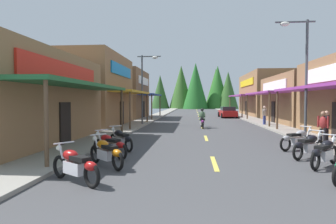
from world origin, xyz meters
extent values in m
cube|color=#424244|center=(0.00, 30.45, -0.05)|extent=(9.69, 90.91, 0.10)
cube|color=gray|center=(-5.86, 30.45, 0.06)|extent=(2.03, 90.91, 0.12)
cube|color=gray|center=(5.86, 30.45, 0.06)|extent=(2.03, 90.91, 0.12)
cube|color=#E0C64C|center=(0.00, 8.25, 0.01)|extent=(0.16, 2.40, 0.01)
cube|color=#E0C64C|center=(0.00, 14.98, 0.01)|extent=(0.16, 2.40, 0.01)
cube|color=#E0C64C|center=(0.00, 21.74, 0.01)|extent=(0.16, 2.40, 0.01)
cube|color=#E0C64C|center=(0.00, 26.88, 0.01)|extent=(0.16, 2.40, 0.01)
cube|color=#E0C64C|center=(0.00, 32.13, 0.01)|extent=(0.16, 2.40, 0.01)
cube|color=#E0C64C|center=(0.00, 38.19, 0.01)|extent=(0.16, 2.40, 0.01)
cube|color=#E0C64C|center=(0.00, 44.55, 0.01)|extent=(0.16, 2.40, 0.01)
cube|color=#E0C64C|center=(0.00, 50.75, 0.01)|extent=(0.16, 2.40, 0.01)
cube|color=#E0C64C|center=(0.00, 57.20, 0.01)|extent=(0.16, 2.40, 0.01)
cube|color=#E0C64C|center=(0.00, 63.36, 0.01)|extent=(0.16, 2.40, 0.01)
cube|color=#E0C64C|center=(0.00, 68.85, 0.01)|extent=(0.16, 2.40, 0.01)
cube|color=#236033|center=(-5.98, 11.53, 2.90)|extent=(1.80, 9.90, 0.16)
cylinder|color=brown|center=(-5.28, 6.78, 1.41)|extent=(0.14, 0.14, 2.82)
cylinder|color=brown|center=(-5.28, 16.28, 1.41)|extent=(0.14, 0.14, 2.82)
cube|color=red|center=(-6.82, 11.53, 3.54)|extent=(0.10, 7.70, 0.90)
cube|color=black|center=(-6.84, 11.53, 1.05)|extent=(0.08, 1.10, 2.10)
cube|color=olive|center=(-10.84, 22.54, 3.03)|extent=(7.91, 9.10, 6.07)
cube|color=gold|center=(-5.98, 22.54, 2.90)|extent=(1.80, 8.19, 0.16)
cylinder|color=brown|center=(-5.28, 18.65, 1.41)|extent=(0.14, 0.14, 2.82)
cylinder|color=brown|center=(-5.28, 26.44, 1.41)|extent=(0.14, 0.14, 2.82)
cube|color=#197FCC|center=(-6.82, 22.54, 4.73)|extent=(0.10, 6.37, 0.90)
cube|color=black|center=(-6.84, 22.54, 1.05)|extent=(0.08, 1.10, 2.10)
cube|color=brown|center=(-10.98, 33.49, 2.93)|extent=(8.20, 9.19, 5.87)
cube|color=navy|center=(-5.98, 33.49, 2.90)|extent=(1.80, 8.27, 0.16)
cylinder|color=brown|center=(-5.28, 29.55, 1.41)|extent=(0.14, 0.14, 2.82)
cylinder|color=brown|center=(-5.28, 37.42, 1.41)|extent=(0.14, 0.14, 2.82)
cube|color=white|center=(-6.82, 33.49, 4.58)|extent=(0.10, 6.43, 0.90)
cube|color=black|center=(-6.84, 33.49, 1.05)|extent=(0.08, 1.10, 2.10)
cube|color=#8C338C|center=(5.98, 14.17, 2.90)|extent=(1.80, 11.29, 0.16)
cylinder|color=brown|center=(5.28, 19.62, 1.41)|extent=(0.14, 0.14, 2.82)
cube|color=olive|center=(10.83, 26.52, 2.27)|extent=(7.91, 11.00, 4.54)
cube|color=#8C338C|center=(5.98, 26.52, 2.90)|extent=(1.80, 9.90, 0.16)
cylinder|color=brown|center=(5.28, 21.76, 1.41)|extent=(0.14, 0.14, 2.82)
cylinder|color=brown|center=(5.28, 31.27, 1.41)|extent=(0.14, 0.14, 2.82)
cube|color=white|center=(6.82, 26.52, 3.54)|extent=(0.10, 7.70, 0.90)
cube|color=black|center=(6.84, 26.52, 1.05)|extent=(0.08, 1.10, 2.10)
cube|color=olive|center=(11.30, 40.76, 3.02)|extent=(8.85, 13.86, 6.04)
cube|color=#8C338C|center=(5.98, 40.76, 2.90)|extent=(1.80, 12.47, 0.16)
cylinder|color=brown|center=(5.28, 34.72, 1.41)|extent=(0.14, 0.14, 2.82)
cylinder|color=brown|center=(5.28, 46.80, 1.41)|extent=(0.14, 0.14, 2.82)
cube|color=yellow|center=(6.82, 40.76, 4.71)|extent=(0.10, 9.70, 0.90)
cube|color=black|center=(6.84, 40.76, 1.05)|extent=(0.08, 1.10, 2.10)
cylinder|color=#474C51|center=(-5.25, 23.46, 3.07)|extent=(0.14, 0.14, 6.14)
cylinder|color=#474C51|center=(-4.62, 23.46, 6.04)|extent=(2.06, 0.10, 0.10)
ellipsoid|color=silver|center=(-4.09, 23.46, 5.94)|extent=(0.50, 0.30, 0.24)
cylinder|color=#474C51|center=(5.25, 14.23, 3.22)|extent=(0.14, 0.14, 6.45)
cylinder|color=#474C51|center=(4.62, 14.23, 6.35)|extent=(2.06, 0.10, 0.10)
ellipsoid|color=silver|center=(4.09, 14.23, 6.25)|extent=(0.50, 0.30, 0.24)
torus|color=black|center=(4.09, 8.57, 0.32)|extent=(0.51, 0.53, 0.64)
torus|color=black|center=(3.05, 7.49, 0.32)|extent=(0.51, 0.53, 0.64)
cube|color=silver|center=(3.57, 8.03, 0.40)|extent=(0.69, 0.70, 0.32)
ellipsoid|color=black|center=(3.71, 8.18, 0.72)|extent=(0.62, 0.63, 0.28)
cube|color=black|center=(3.40, 7.85, 0.68)|extent=(0.62, 0.63, 0.12)
ellipsoid|color=black|center=(3.09, 7.52, 0.55)|extent=(0.48, 0.48, 0.24)
cylinder|color=silver|center=(4.00, 8.48, 0.65)|extent=(0.30, 0.31, 0.71)
cylinder|color=silver|center=(3.91, 8.39, 1.02)|extent=(0.46, 0.44, 0.04)
sphere|color=white|center=(4.11, 8.60, 0.85)|extent=(0.16, 0.16, 0.16)
torus|color=black|center=(4.21, 9.99, 0.32)|extent=(0.55, 0.49, 0.64)
torus|color=black|center=(3.06, 9.03, 0.32)|extent=(0.55, 0.49, 0.64)
cube|color=silver|center=(3.64, 9.51, 0.40)|extent=(0.72, 0.66, 0.32)
ellipsoid|color=black|center=(3.79, 9.64, 0.72)|extent=(0.63, 0.61, 0.28)
cube|color=black|center=(3.44, 9.35, 0.68)|extent=(0.64, 0.60, 0.12)
ellipsoid|color=black|center=(3.10, 9.06, 0.55)|extent=(0.49, 0.47, 0.24)
cylinder|color=silver|center=(4.11, 9.91, 0.65)|extent=(0.32, 0.28, 0.71)
cylinder|color=silver|center=(4.02, 9.83, 1.02)|extent=(0.42, 0.48, 0.04)
sphere|color=white|center=(4.23, 10.01, 0.85)|extent=(0.16, 0.16, 0.16)
torus|color=black|center=(4.50, 11.71, 0.32)|extent=(0.60, 0.41, 0.64)
torus|color=black|center=(3.21, 10.95, 0.32)|extent=(0.60, 0.41, 0.64)
cube|color=silver|center=(3.85, 11.33, 0.40)|extent=(0.74, 0.60, 0.32)
ellipsoid|color=#99999E|center=(4.03, 11.43, 0.72)|extent=(0.64, 0.56, 0.28)
cube|color=black|center=(3.64, 11.20, 0.68)|extent=(0.66, 0.55, 0.12)
ellipsoid|color=#99999E|center=(3.25, 10.97, 0.55)|extent=(0.50, 0.43, 0.24)
cylinder|color=silver|center=(4.39, 11.65, 0.65)|extent=(0.35, 0.24, 0.71)
cylinder|color=silver|center=(4.28, 11.59, 1.02)|extent=(0.34, 0.54, 0.04)
sphere|color=white|center=(4.52, 11.73, 0.85)|extent=(0.16, 0.16, 0.16)
torus|color=black|center=(-4.47, 5.96, 0.32)|extent=(0.58, 0.45, 0.64)
torus|color=black|center=(-3.24, 5.11, 0.32)|extent=(0.58, 0.45, 0.64)
cube|color=silver|center=(-3.85, 5.53, 0.40)|extent=(0.73, 0.63, 0.32)
ellipsoid|color=#A51414|center=(-4.02, 5.65, 0.72)|extent=(0.64, 0.58, 0.28)
cube|color=black|center=(-3.65, 5.39, 0.68)|extent=(0.65, 0.57, 0.12)
ellipsoid|color=#A51414|center=(-3.28, 5.13, 0.55)|extent=(0.50, 0.45, 0.24)
cylinder|color=silver|center=(-4.36, 5.89, 0.65)|extent=(0.34, 0.26, 0.71)
cylinder|color=silver|center=(-4.26, 5.82, 1.02)|extent=(0.38, 0.52, 0.04)
sphere|color=white|center=(-4.49, 5.98, 0.85)|extent=(0.16, 0.16, 0.16)
torus|color=black|center=(-4.14, 7.95, 0.32)|extent=(0.53, 0.52, 0.64)
torus|color=black|center=(-3.06, 6.91, 0.32)|extent=(0.53, 0.52, 0.64)
cube|color=silver|center=(-3.60, 7.43, 0.40)|extent=(0.70, 0.69, 0.32)
ellipsoid|color=#BF660C|center=(-3.74, 7.57, 0.72)|extent=(0.62, 0.62, 0.28)
cube|color=black|center=(-3.42, 7.26, 0.68)|extent=(0.63, 0.62, 0.12)
ellipsoid|color=#BF660C|center=(-3.10, 6.94, 0.55)|extent=(0.48, 0.48, 0.24)
cylinder|color=silver|center=(-4.04, 7.86, 0.65)|extent=(0.31, 0.30, 0.71)
cylinder|color=silver|center=(-3.96, 7.78, 1.02)|extent=(0.45, 0.46, 0.04)
sphere|color=white|center=(-4.16, 7.97, 0.85)|extent=(0.16, 0.16, 0.16)
torus|color=black|center=(-4.53, 9.43, 0.32)|extent=(0.56, 0.48, 0.64)
torus|color=black|center=(-3.35, 8.50, 0.32)|extent=(0.56, 0.48, 0.64)
cube|color=silver|center=(-3.94, 8.97, 0.40)|extent=(0.72, 0.65, 0.32)
ellipsoid|color=#A51414|center=(-4.10, 9.09, 0.72)|extent=(0.64, 0.60, 0.28)
cube|color=black|center=(-3.74, 8.81, 0.68)|extent=(0.64, 0.59, 0.12)
ellipsoid|color=#A51414|center=(-3.39, 8.53, 0.55)|extent=(0.49, 0.46, 0.24)
cylinder|color=silver|center=(-4.42, 9.35, 0.65)|extent=(0.33, 0.28, 0.71)
cylinder|color=silver|center=(-4.33, 9.28, 1.02)|extent=(0.40, 0.50, 0.04)
sphere|color=white|center=(-4.55, 9.45, 0.85)|extent=(0.16, 0.16, 0.16)
torus|color=black|center=(-4.43, 11.27, 0.32)|extent=(0.50, 0.55, 0.64)
torus|color=black|center=(-3.44, 10.14, 0.32)|extent=(0.50, 0.55, 0.64)
cube|color=silver|center=(-3.94, 10.71, 0.40)|extent=(0.67, 0.71, 0.32)
ellipsoid|color=black|center=(-4.07, 10.86, 0.72)|extent=(0.61, 0.63, 0.28)
cube|color=black|center=(-3.77, 10.52, 0.68)|extent=(0.61, 0.64, 0.12)
ellipsoid|color=black|center=(-3.48, 10.18, 0.55)|extent=(0.47, 0.49, 0.24)
cylinder|color=silver|center=(-4.35, 11.17, 0.65)|extent=(0.29, 0.32, 0.71)
cylinder|color=silver|center=(-4.27, 11.08, 1.02)|extent=(0.48, 0.43, 0.04)
sphere|color=white|center=(-4.45, 11.29, 0.85)|extent=(0.16, 0.16, 0.16)
torus|color=black|center=(-0.08, 22.06, 0.32)|extent=(0.13, 0.64, 0.64)
torus|color=black|center=(-0.01, 20.56, 0.32)|extent=(0.13, 0.64, 0.64)
cube|color=silver|center=(-0.05, 21.31, 0.40)|extent=(0.31, 0.71, 0.32)
ellipsoid|color=#721972|center=(-0.05, 21.51, 0.72)|extent=(0.34, 0.57, 0.28)
cube|color=black|center=(-0.03, 21.06, 0.68)|extent=(0.31, 0.61, 0.12)
ellipsoid|color=#721972|center=(-0.01, 20.61, 0.55)|extent=(0.26, 0.45, 0.24)
cylinder|color=silver|center=(-0.07, 21.93, 0.65)|extent=(0.08, 0.37, 0.71)
cylinder|color=silver|center=(-0.07, 21.81, 1.02)|extent=(0.60, 0.07, 0.04)
sphere|color=white|center=(-0.08, 22.09, 0.85)|extent=(0.16, 0.16, 0.16)
ellipsoid|color=#3F593F|center=(-0.04, 21.16, 1.05)|extent=(0.40, 0.40, 0.64)
sphere|color=black|center=(-0.04, 21.21, 1.45)|extent=(0.24, 0.24, 0.24)
cylinder|color=#3F593F|center=(-0.21, 21.32, 0.70)|extent=(0.16, 0.43, 0.24)
cylinder|color=#3F593F|center=(-0.26, 21.45, 1.05)|extent=(0.12, 0.51, 0.40)
cylinder|color=#3F593F|center=(0.11, 21.33, 0.70)|extent=(0.16, 0.43, 0.24)
cylinder|color=#3F593F|center=(0.16, 21.47, 1.05)|extent=(0.12, 0.51, 0.40)
cylinder|color=black|center=(5.38, 12.65, 0.42)|extent=(0.14, 0.14, 0.84)
cylinder|color=black|center=(5.49, 12.50, 0.42)|extent=(0.14, 0.14, 0.84)
ellipsoid|color=maroon|center=(5.44, 12.57, 1.13)|extent=(0.42, 0.44, 0.59)
cylinder|color=maroon|center=(5.30, 12.77, 1.16)|extent=(0.09, 0.09, 0.56)
cylinder|color=maroon|center=(5.57, 12.38, 1.16)|extent=(0.09, 0.09, 0.56)
sphere|color=#8C664C|center=(5.44, 12.57, 1.55)|extent=(0.23, 0.23, 0.23)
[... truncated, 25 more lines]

